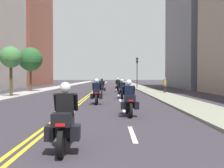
% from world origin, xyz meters
% --- Properties ---
extents(ground_plane, '(264.00, 264.00, 0.00)m').
position_xyz_m(ground_plane, '(0.00, 48.00, 0.00)').
color(ground_plane, '#312C34').
extents(sidewalk_left, '(2.56, 144.00, 0.12)m').
position_xyz_m(sidewalk_left, '(-6.87, 48.00, 0.06)').
color(sidewalk_left, '#A3A099').
rests_on(sidewalk_left, ground).
extents(sidewalk_right, '(2.56, 144.00, 0.12)m').
position_xyz_m(sidewalk_right, '(6.87, 48.00, 0.06)').
color(sidewalk_right, gray).
rests_on(sidewalk_right, ground).
extents(centreline_yellow_inner, '(0.12, 132.00, 0.01)m').
position_xyz_m(centreline_yellow_inner, '(-0.12, 48.00, 0.00)').
color(centreline_yellow_inner, yellow).
rests_on(centreline_yellow_inner, ground).
extents(centreline_yellow_outer, '(0.12, 132.00, 0.01)m').
position_xyz_m(centreline_yellow_outer, '(0.12, 48.00, 0.00)').
color(centreline_yellow_outer, yellow).
rests_on(centreline_yellow_outer, ground).
extents(lane_dashes_white, '(0.14, 56.40, 0.01)m').
position_xyz_m(lane_dashes_white, '(2.80, 29.00, 0.00)').
color(lane_dashes_white, silver).
rests_on(lane_dashes_white, ground).
extents(building_left_2, '(8.35, 19.30, 30.74)m').
position_xyz_m(building_left_2, '(-16.70, 58.01, 15.37)').
color(building_left_2, brown).
rests_on(building_left_2, ground).
extents(building_right_2, '(9.46, 17.19, 24.88)m').
position_xyz_m(building_right_2, '(17.25, 44.03, 12.44)').
color(building_right_2, slate).
rests_on(building_right_2, ground).
extents(motorcycle_0, '(0.78, 2.21, 1.60)m').
position_xyz_m(motorcycle_0, '(1.07, 6.20, 0.65)').
color(motorcycle_0, black).
rests_on(motorcycle_0, ground).
extents(motorcycle_1, '(0.78, 2.12, 1.61)m').
position_xyz_m(motorcycle_1, '(2.94, 11.82, 0.66)').
color(motorcycle_1, black).
rests_on(motorcycle_1, ground).
extents(motorcycle_2, '(0.77, 2.24, 1.63)m').
position_xyz_m(motorcycle_2, '(1.20, 17.17, 0.67)').
color(motorcycle_2, black).
rests_on(motorcycle_2, ground).
extents(motorcycle_3, '(0.76, 2.24, 1.58)m').
position_xyz_m(motorcycle_3, '(3.00, 21.83, 0.64)').
color(motorcycle_3, black).
rests_on(motorcycle_3, ground).
extents(motorcycle_4, '(0.78, 2.17, 1.59)m').
position_xyz_m(motorcycle_4, '(1.13, 27.56, 0.66)').
color(motorcycle_4, black).
rests_on(motorcycle_4, ground).
extents(motorcycle_5, '(0.78, 2.25, 1.65)m').
position_xyz_m(motorcycle_5, '(2.92, 32.44, 0.67)').
color(motorcycle_5, black).
rests_on(motorcycle_5, ground).
extents(traffic_light_far, '(0.28, 0.38, 4.70)m').
position_xyz_m(traffic_light_far, '(5.99, 41.03, 3.25)').
color(traffic_light_far, black).
rests_on(traffic_light_far, ground).
extents(pedestrian_1, '(0.26, 0.49, 1.67)m').
position_xyz_m(pedestrian_1, '(7.75, 28.37, 0.86)').
color(pedestrian_1, '#27242B').
rests_on(pedestrian_1, ground).
extents(street_tree_0, '(2.74, 2.74, 5.18)m').
position_xyz_m(street_tree_0, '(-7.28, 31.33, 3.79)').
color(street_tree_0, '#4F3921').
rests_on(street_tree_0, ground).
extents(street_tree_1, '(1.82, 1.82, 4.34)m').
position_xyz_m(street_tree_1, '(-6.42, 22.91, 3.38)').
color(street_tree_1, '#483A22').
rests_on(street_tree_1, ground).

